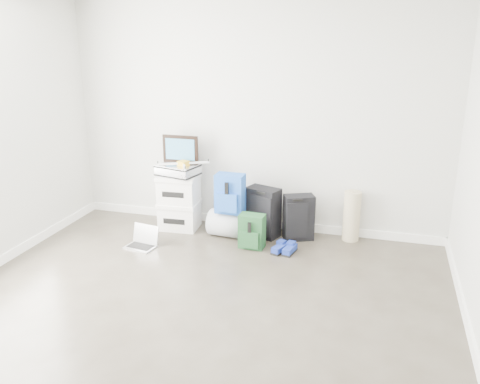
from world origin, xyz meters
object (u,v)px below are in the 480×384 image
(briefcase, at_px, (178,170))
(duffel_bag, at_px, (231,224))
(large_suitcase, at_px, (263,212))
(laptop, at_px, (143,241))
(boxes_stack, at_px, (179,202))
(carry_on, at_px, (299,218))

(briefcase, distance_m, duffel_bag, 0.90)
(large_suitcase, bearing_deg, laptop, -131.83)
(boxes_stack, height_order, laptop, boxes_stack)
(briefcase, relative_size, laptop, 1.25)
(duffel_bag, relative_size, large_suitcase, 0.86)
(boxes_stack, height_order, large_suitcase, boxes_stack)
(boxes_stack, xyz_separation_m, briefcase, (0.00, 0.00, 0.40))
(laptop, bearing_deg, carry_on, 32.25)
(boxes_stack, bearing_deg, duffel_bag, -11.65)
(boxes_stack, distance_m, laptop, 0.72)
(carry_on, bearing_deg, boxes_stack, 157.68)
(laptop, bearing_deg, duffel_bag, 41.46)
(boxes_stack, relative_size, briefcase, 1.49)
(boxes_stack, xyz_separation_m, carry_on, (1.45, 0.05, -0.07))
(boxes_stack, relative_size, carry_on, 1.27)
(boxes_stack, distance_m, duffel_bag, 0.71)
(briefcase, relative_size, large_suitcase, 0.77)
(briefcase, xyz_separation_m, carry_on, (1.45, 0.05, -0.47))
(briefcase, bearing_deg, boxes_stack, -76.60)
(carry_on, bearing_deg, briefcase, 157.68)
(briefcase, height_order, carry_on, briefcase)
(duffel_bag, height_order, carry_on, carry_on)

